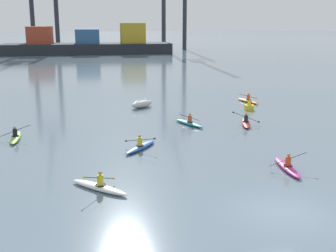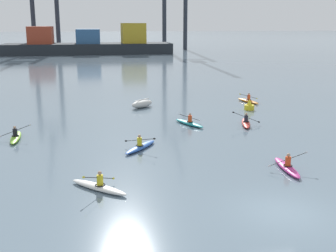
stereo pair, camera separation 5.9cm
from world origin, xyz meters
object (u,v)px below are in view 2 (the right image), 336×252
at_px(kayak_orange, 248,101).
at_px(kayak_lime, 16,137).
at_px(kayak_magenta, 287,167).
at_px(kayak_red, 246,123).
at_px(capsized_dinghy, 142,104).
at_px(kayak_blue, 140,146).
at_px(channel_buoy, 249,106).
at_px(container_barge, 89,44).
at_px(kayak_teal, 189,123).
at_px(kayak_white, 99,186).

distance_m(kayak_orange, kayak_lime, 23.08).
height_order(kayak_magenta, kayak_red, kayak_red).
height_order(capsized_dinghy, kayak_lime, kayak_lime).
height_order(capsized_dinghy, kayak_blue, kayak_blue).
height_order(channel_buoy, kayak_blue, channel_buoy).
distance_m(container_barge, kayak_red, 82.93).
bearing_deg(container_barge, capsized_dinghy, -86.56).
relative_size(capsized_dinghy, kayak_teal, 0.80).
xyz_separation_m(kayak_teal, kayak_magenta, (2.79, -11.16, 0.00)).
bearing_deg(kayak_teal, kayak_white, -120.62).
bearing_deg(kayak_red, kayak_lime, -175.67).
xyz_separation_m(kayak_teal, kayak_lime, (-12.56, -2.02, 0.00)).
bearing_deg(kayak_orange, kayak_magenta, -104.85).
xyz_separation_m(kayak_magenta, kayak_red, (1.55, 10.42, -0.00)).
height_order(kayak_red, kayak_white, kayak_red).
bearing_deg(kayak_lime, channel_buoy, 19.52).
height_order(kayak_teal, kayak_white, kayak_teal).
distance_m(container_barge, capsized_dinghy, 73.83).
height_order(kayak_blue, kayak_orange, kayak_orange).
relative_size(capsized_dinghy, kayak_orange, 0.77).
bearing_deg(kayak_teal, kayak_red, -9.69).
xyz_separation_m(kayak_teal, kayak_orange, (8.00, 8.47, 0.00)).
bearing_deg(kayak_magenta, kayak_teal, 104.05).
bearing_deg(kayak_magenta, kayak_red, 81.56).
height_order(kayak_orange, kayak_magenta, kayak_magenta).
distance_m(kayak_blue, kayak_white, 6.94).
height_order(kayak_red, kayak_lime, kayak_red).
distance_m(channel_buoy, kayak_teal, 8.27).
relative_size(kayak_blue, kayak_orange, 0.89).
relative_size(kayak_blue, kayak_white, 1.08).
bearing_deg(kayak_orange, kayak_red, -111.66).
bearing_deg(capsized_dinghy, kayak_red, -49.99).
xyz_separation_m(kayak_blue, kayak_red, (8.85, 5.12, 0.00)).
distance_m(channel_buoy, kayak_orange, 3.87).
height_order(kayak_orange, kayak_lime, kayak_lime).
height_order(kayak_lime, kayak_white, kayak_lime).
bearing_deg(channel_buoy, kayak_lime, -160.48).
bearing_deg(channel_buoy, kayak_orange, 70.77).
bearing_deg(kayak_orange, kayak_blue, -131.12).
bearing_deg(kayak_white, channel_buoy, 50.68).
bearing_deg(capsized_dinghy, kayak_lime, -135.34).
distance_m(kayak_teal, kayak_red, 4.40).
distance_m(container_barge, kayak_blue, 87.28).
relative_size(capsized_dinghy, kayak_lime, 0.78).
height_order(container_barge, kayak_red, container_barge).
xyz_separation_m(container_barge, kayak_lime, (-5.40, -83.37, -2.27)).
distance_m(kayak_orange, kayak_magenta, 20.31).
distance_m(kayak_teal, kayak_magenta, 11.51).
xyz_separation_m(kayak_magenta, kayak_white, (-10.03, -1.07, -0.00)).
xyz_separation_m(kayak_blue, kayak_magenta, (7.30, -5.30, 0.00)).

